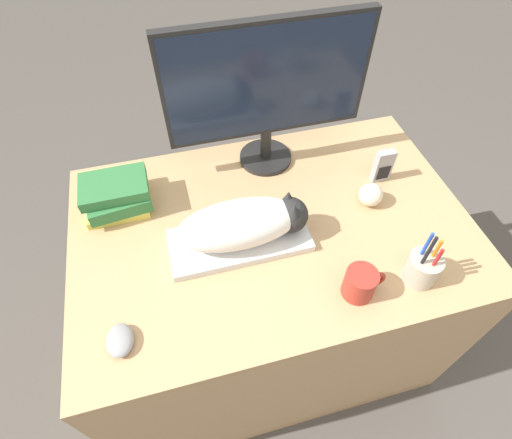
{
  "coord_description": "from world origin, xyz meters",
  "views": [
    {
      "loc": [
        -0.24,
        -0.31,
        1.71
      ],
      "look_at": [
        -0.06,
        0.38,
        0.83
      ],
      "focal_mm": 28.0,
      "sensor_mm": 36.0,
      "label": 1
    }
  ],
  "objects_px": {
    "book_stack": "(116,194)",
    "computer_mouse": "(120,340)",
    "baseball": "(371,195)",
    "cat": "(247,223)",
    "phone": "(383,166)",
    "keyboard": "(240,240)",
    "coffee_mug": "(361,283)",
    "pen_cup": "(422,268)",
    "monitor": "(267,87)"
  },
  "relations": [
    {
      "from": "keyboard",
      "to": "pen_cup",
      "type": "xyz_separation_m",
      "value": [
        0.44,
        -0.23,
        0.04
      ]
    },
    {
      "from": "pen_cup",
      "to": "phone",
      "type": "distance_m",
      "value": 0.38
    },
    {
      "from": "cat",
      "to": "baseball",
      "type": "height_order",
      "value": "cat"
    },
    {
      "from": "cat",
      "to": "pen_cup",
      "type": "bearing_deg",
      "value": -29.57
    },
    {
      "from": "computer_mouse",
      "to": "book_stack",
      "type": "xyz_separation_m",
      "value": [
        0.02,
        0.45,
        0.04
      ]
    },
    {
      "from": "cat",
      "to": "computer_mouse",
      "type": "distance_m",
      "value": 0.43
    },
    {
      "from": "phone",
      "to": "baseball",
      "type": "bearing_deg",
      "value": -131.82
    },
    {
      "from": "monitor",
      "to": "coffee_mug",
      "type": "height_order",
      "value": "monitor"
    },
    {
      "from": "coffee_mug",
      "to": "keyboard",
      "type": "bearing_deg",
      "value": 138.42
    },
    {
      "from": "baseball",
      "to": "book_stack",
      "type": "xyz_separation_m",
      "value": [
        -0.75,
        0.19,
        0.01
      ]
    },
    {
      "from": "computer_mouse",
      "to": "pen_cup",
      "type": "bearing_deg",
      "value": -1.38
    },
    {
      "from": "cat",
      "to": "book_stack",
      "type": "distance_m",
      "value": 0.42
    },
    {
      "from": "baseball",
      "to": "computer_mouse",
      "type": "bearing_deg",
      "value": -161.12
    },
    {
      "from": "cat",
      "to": "baseball",
      "type": "xyz_separation_m",
      "value": [
        0.4,
        0.05,
        -0.05
      ]
    },
    {
      "from": "phone",
      "to": "book_stack",
      "type": "height_order",
      "value": "phone"
    },
    {
      "from": "computer_mouse",
      "to": "pen_cup",
      "type": "relative_size",
      "value": 0.45
    },
    {
      "from": "cat",
      "to": "coffee_mug",
      "type": "bearing_deg",
      "value": -44.14
    },
    {
      "from": "baseball",
      "to": "phone",
      "type": "bearing_deg",
      "value": 48.18
    },
    {
      "from": "computer_mouse",
      "to": "pen_cup",
      "type": "xyz_separation_m",
      "value": [
        0.78,
        -0.02,
        0.03
      ]
    },
    {
      "from": "keyboard",
      "to": "phone",
      "type": "xyz_separation_m",
      "value": [
        0.5,
        0.13,
        0.05
      ]
    },
    {
      "from": "computer_mouse",
      "to": "keyboard",
      "type": "bearing_deg",
      "value": 32.07
    },
    {
      "from": "monitor",
      "to": "baseball",
      "type": "distance_m",
      "value": 0.45
    },
    {
      "from": "keyboard",
      "to": "computer_mouse",
      "type": "bearing_deg",
      "value": -147.93
    },
    {
      "from": "pen_cup",
      "to": "coffee_mug",
      "type": "bearing_deg",
      "value": 179.64
    },
    {
      "from": "keyboard",
      "to": "phone",
      "type": "bearing_deg",
      "value": 15.0
    },
    {
      "from": "pen_cup",
      "to": "book_stack",
      "type": "bearing_deg",
      "value": 148.32
    },
    {
      "from": "keyboard",
      "to": "cat",
      "type": "bearing_deg",
      "value": -0.0
    },
    {
      "from": "monitor",
      "to": "book_stack",
      "type": "bearing_deg",
      "value": -170.0
    },
    {
      "from": "monitor",
      "to": "phone",
      "type": "relative_size",
      "value": 5.31
    },
    {
      "from": "phone",
      "to": "coffee_mug",
      "type": "bearing_deg",
      "value": -123.11
    },
    {
      "from": "computer_mouse",
      "to": "phone",
      "type": "distance_m",
      "value": 0.92
    },
    {
      "from": "cat",
      "to": "pen_cup",
      "type": "distance_m",
      "value": 0.48
    },
    {
      "from": "cat",
      "to": "coffee_mug",
      "type": "height_order",
      "value": "cat"
    },
    {
      "from": "book_stack",
      "to": "computer_mouse",
      "type": "bearing_deg",
      "value": -92.56
    },
    {
      "from": "keyboard",
      "to": "cat",
      "type": "distance_m",
      "value": 0.08
    },
    {
      "from": "keyboard",
      "to": "monitor",
      "type": "distance_m",
      "value": 0.45
    },
    {
      "from": "computer_mouse",
      "to": "phone",
      "type": "xyz_separation_m",
      "value": [
        0.85,
        0.35,
        0.04
      ]
    },
    {
      "from": "cat",
      "to": "pen_cup",
      "type": "relative_size",
      "value": 1.92
    },
    {
      "from": "monitor",
      "to": "phone",
      "type": "height_order",
      "value": "monitor"
    },
    {
      "from": "keyboard",
      "to": "baseball",
      "type": "bearing_deg",
      "value": 6.35
    },
    {
      "from": "cat",
      "to": "monitor",
      "type": "relative_size",
      "value": 0.61
    },
    {
      "from": "pen_cup",
      "to": "book_stack",
      "type": "xyz_separation_m",
      "value": [
        -0.76,
        0.47,
        0.0
      ]
    },
    {
      "from": "coffee_mug",
      "to": "computer_mouse",
      "type": "bearing_deg",
      "value": 178.34
    },
    {
      "from": "cat",
      "to": "coffee_mug",
      "type": "relative_size",
      "value": 3.28
    },
    {
      "from": "cat",
      "to": "phone",
      "type": "relative_size",
      "value": 3.21
    },
    {
      "from": "monitor",
      "to": "baseball",
      "type": "relative_size",
      "value": 8.37
    },
    {
      "from": "cat",
      "to": "computer_mouse",
      "type": "relative_size",
      "value": 4.24
    },
    {
      "from": "monitor",
      "to": "phone",
      "type": "xyz_separation_m",
      "value": [
        0.33,
        -0.19,
        -0.22
      ]
    },
    {
      "from": "coffee_mug",
      "to": "phone",
      "type": "height_order",
      "value": "phone"
    },
    {
      "from": "computer_mouse",
      "to": "book_stack",
      "type": "relative_size",
      "value": 0.44
    }
  ]
}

